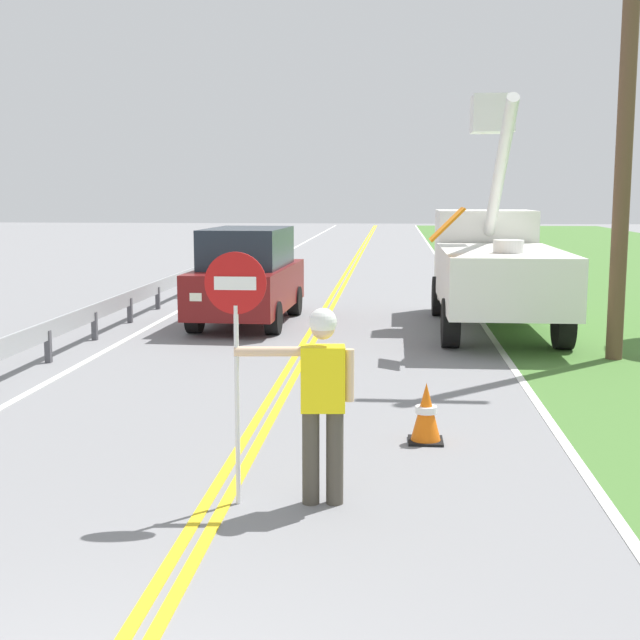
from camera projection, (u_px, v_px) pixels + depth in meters
centerline_yellow_left at (331, 298)px, 23.63m from camera, size 0.11×110.00×0.01m
centerline_yellow_right at (337, 298)px, 23.61m from camera, size 0.11×110.00×0.01m
edge_line_right at (466, 299)px, 23.32m from camera, size 0.12×110.00×0.01m
edge_line_left at (205, 297)px, 23.92m from camera, size 0.12×110.00×0.01m
flagger_worker at (322, 393)px, 7.81m from camera, size 1.08×0.27×1.83m
stop_sign_paddle at (236, 321)px, 7.71m from camera, size 0.56×0.04×2.33m
utility_bucket_truck at (493, 262)px, 18.27m from camera, size 2.68×6.82×4.96m
oncoming_suv_nearest at (248, 276)px, 18.86m from camera, size 2.05×4.67×2.10m
utility_pole_near at (627, 90)px, 14.25m from camera, size 1.80×0.28×8.71m
traffic_cone_lead at (426, 414)px, 9.87m from camera, size 0.40×0.40×0.70m
guardrail_left_shoulder at (144, 294)px, 20.15m from camera, size 0.10×32.00×0.71m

